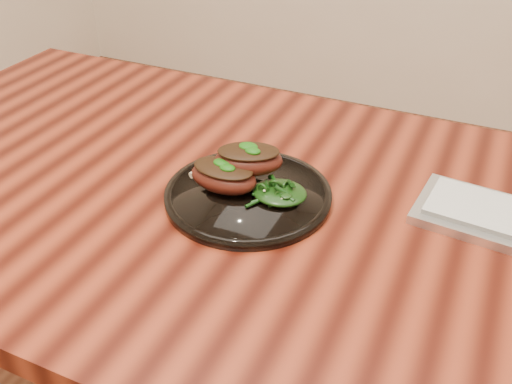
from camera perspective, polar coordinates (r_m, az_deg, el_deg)
desk at (r=0.94m, az=1.73°, el=-5.12°), size 1.60×0.80×0.75m
plate at (r=0.90m, az=-0.80°, el=-0.25°), size 0.26×0.26×0.02m
lamb_chop_front at (r=0.89m, az=-3.29°, el=1.69°), size 0.12×0.08×0.05m
lamb_chop_back at (r=0.89m, az=-0.80°, el=3.36°), size 0.13×0.10×0.05m
herb_smear at (r=0.95m, az=-1.15°, el=2.39°), size 0.07×0.05×0.00m
greens_heap at (r=0.87m, az=2.39°, el=0.25°), size 0.09×0.08×0.03m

